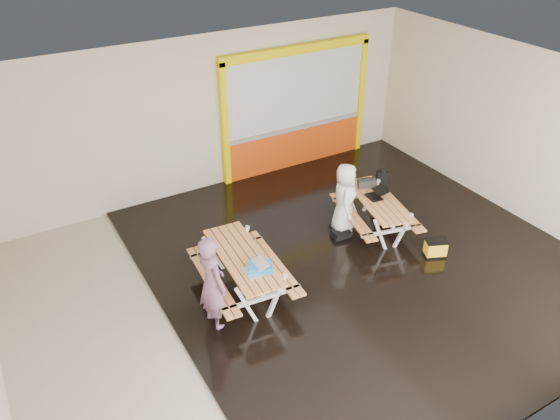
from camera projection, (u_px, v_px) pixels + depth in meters
room at (308, 196)px, 8.94m from camera, size 10.02×8.02×3.52m
deck at (361, 258)px, 10.39m from camera, size 7.50×7.98×0.05m
kiosk at (296, 111)px, 12.93m from camera, size 3.88×0.16×3.00m
picnic_table_left at (243, 265)px, 9.23m from camera, size 1.51×2.12×0.81m
picnic_table_right at (376, 207)px, 10.92m from camera, size 1.63×2.08×0.74m
person_left at (212, 283)px, 8.47m from camera, size 0.48×0.66×1.68m
person_right at (345, 199)px, 10.78m from camera, size 0.78×0.86×1.48m
laptop_left at (255, 269)px, 8.75m from camera, size 0.37×0.34×0.16m
laptop_right at (376, 194)px, 10.88m from camera, size 0.43×0.39×0.17m
blue_pouch at (260, 267)px, 8.78m from camera, size 0.46×0.41×0.11m
toolbox at (367, 183)px, 11.22m from camera, size 0.41×0.31×0.21m
backpack at (382, 177)px, 11.72m from camera, size 0.28×0.23×0.39m
dark_case at (341, 234)px, 10.92m from camera, size 0.38×0.30×0.13m
fluke_bag at (435, 248)px, 10.32m from camera, size 0.47×0.39×0.34m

